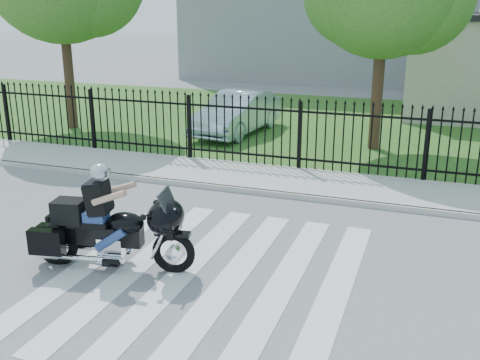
% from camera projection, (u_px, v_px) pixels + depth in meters
% --- Properties ---
extents(ground, '(120.00, 120.00, 0.00)m').
position_uv_depth(ground, '(207.00, 276.00, 8.83)').
color(ground, slate).
rests_on(ground, ground).
extents(crosswalk, '(5.00, 5.50, 0.01)m').
position_uv_depth(crosswalk, '(207.00, 276.00, 8.83)').
color(crosswalk, silver).
rests_on(crosswalk, ground).
extents(sidewalk, '(40.00, 2.00, 0.12)m').
position_uv_depth(sidewalk, '(288.00, 181.00, 13.30)').
color(sidewalk, '#ADAAA3').
rests_on(sidewalk, ground).
extents(curb, '(40.00, 0.12, 0.12)m').
position_uv_depth(curb, '(277.00, 194.00, 12.40)').
color(curb, '#ADAAA3').
rests_on(curb, ground).
extents(grass_strip, '(40.00, 12.00, 0.02)m').
position_uv_depth(grass_strip, '(340.00, 125.00, 19.60)').
color(grass_strip, '#2A551D').
rests_on(grass_strip, ground).
extents(iron_fence, '(26.00, 0.04, 1.80)m').
position_uv_depth(iron_fence, '(300.00, 137.00, 13.94)').
color(iron_fence, black).
rests_on(iron_fence, ground).
extents(motorcycle_rider, '(2.68, 1.18, 1.79)m').
position_uv_depth(motorcycle_rider, '(107.00, 225.00, 8.91)').
color(motorcycle_rider, black).
rests_on(motorcycle_rider, ground).
extents(parked_car, '(1.89, 4.20, 1.34)m').
position_uv_depth(parked_car, '(237.00, 113.00, 18.13)').
color(parked_car, '#AEC6DB').
rests_on(parked_car, grass_strip).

